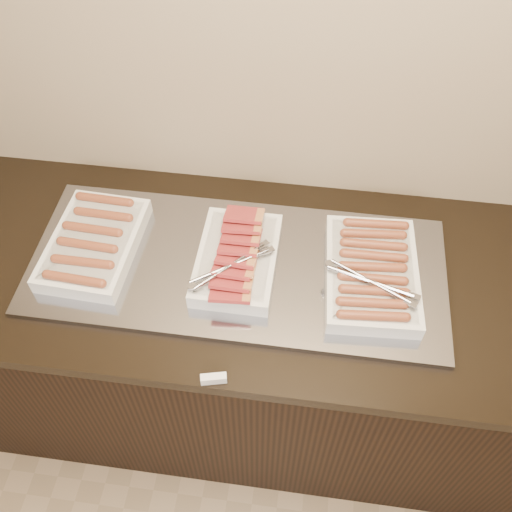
{
  "coord_description": "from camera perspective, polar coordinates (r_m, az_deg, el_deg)",
  "views": [
    {
      "loc": [
        0.19,
        1.15,
        2.24
      ],
      "look_at": [
        0.05,
        2.13,
        0.97
      ],
      "focal_mm": 40.0,
      "sensor_mm": 36.0,
      "label": 1
    }
  ],
  "objects": [
    {
      "name": "dish_center",
      "position": [
        1.62,
        -1.95,
        -0.26
      ],
      "size": [
        0.24,
        0.36,
        0.09
      ],
      "rotation": [
        0.0,
        0.0,
        -0.01
      ],
      "color": "silver",
      "rests_on": "warming_tray"
    },
    {
      "name": "label_holder",
      "position": [
        1.47,
        -4.26,
        -12.13
      ],
      "size": [
        0.07,
        0.03,
        0.03
      ],
      "primitive_type": "cube",
      "rotation": [
        0.0,
        0.0,
        0.23
      ],
      "color": "silver",
      "rests_on": "counter"
    },
    {
      "name": "dish_left",
      "position": [
        1.73,
        -15.91,
        1.24
      ],
      "size": [
        0.26,
        0.37,
        0.07
      ],
      "rotation": [
        0.0,
        0.0,
        -0.05
      ],
      "color": "silver",
      "rests_on": "warming_tray"
    },
    {
      "name": "warming_tray",
      "position": [
        1.66,
        -1.88,
        -1.08
      ],
      "size": [
        1.2,
        0.5,
        0.02
      ],
      "primitive_type": "cube",
      "color": "#8E909B",
      "rests_on": "counter"
    },
    {
      "name": "dish_right",
      "position": [
        1.62,
        11.49,
        -1.68
      ],
      "size": [
        0.28,
        0.39,
        0.08
      ],
      "rotation": [
        0.0,
        0.0,
        0.05
      ],
      "color": "silver",
      "rests_on": "warming_tray"
    },
    {
      "name": "counter",
      "position": [
        2.04,
        -1.52,
        -8.82
      ],
      "size": [
        2.06,
        0.76,
        0.9
      ],
      "color": "black",
      "rests_on": "ground"
    }
  ]
}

